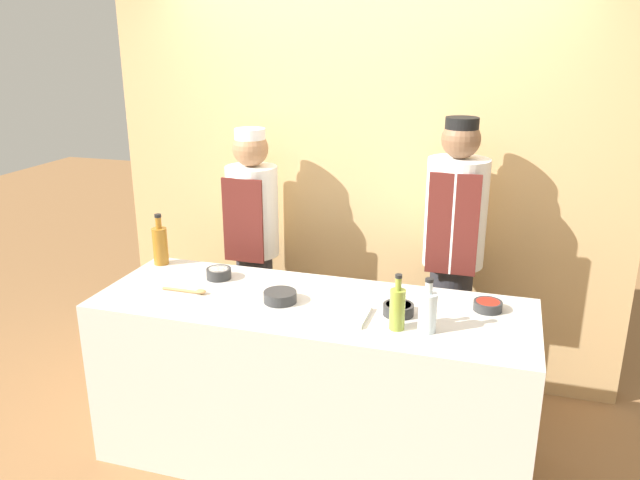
{
  "coord_description": "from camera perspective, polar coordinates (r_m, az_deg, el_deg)",
  "views": [
    {
      "loc": [
        0.87,
        -2.7,
        2.16
      ],
      "look_at": [
        0.0,
        0.15,
        1.18
      ],
      "focal_mm": 35.0,
      "sensor_mm": 36.0,
      "label": 1
    }
  ],
  "objects": [
    {
      "name": "sauce_bowl_purple",
      "position": [
        2.99,
        7.18,
        -6.25
      ],
      "size": [
        0.15,
        0.15,
        0.05
      ],
      "color": "#2D2D2D",
      "rests_on": "counter"
    },
    {
      "name": "counter",
      "position": [
        3.31,
        -0.78,
        -12.86
      ],
      "size": [
        2.18,
        0.75,
        0.9
      ],
      "color": "beige",
      "rests_on": "ground_plane"
    },
    {
      "name": "bottle_amber",
      "position": [
        3.7,
        -14.4,
        -0.41
      ],
      "size": [
        0.09,
        0.09,
        0.3
      ],
      "color": "#9E661E",
      "rests_on": "counter"
    },
    {
      "name": "sauce_bowl_orange",
      "position": [
        3.11,
        -3.67,
        -5.14
      ],
      "size": [
        0.17,
        0.17,
        0.05
      ],
      "color": "#2D2D2D",
      "rests_on": "counter"
    },
    {
      "name": "cabinet_wall",
      "position": [
        4.01,
        3.96,
        4.33
      ],
      "size": [
        3.28,
        0.18,
        2.4
      ],
      "color": "tan",
      "rests_on": "ground_plane"
    },
    {
      "name": "wooden_spoon",
      "position": [
        3.28,
        -11.78,
        -4.57
      ],
      "size": [
        0.25,
        0.04,
        0.03
      ],
      "color": "#B2844C",
      "rests_on": "counter"
    },
    {
      "name": "bottle_oil",
      "position": [
        2.82,
        7.09,
        -6.17
      ],
      "size": [
        0.07,
        0.07,
        0.26
      ],
      "color": "olive",
      "rests_on": "counter"
    },
    {
      "name": "chef_left",
      "position": [
        3.95,
        -6.09,
        -0.48
      ],
      "size": [
        0.32,
        0.32,
        1.63
      ],
      "color": "#28282D",
      "rests_on": "ground_plane"
    },
    {
      "name": "sauce_bowl_white",
      "position": [
        3.44,
        -9.23,
        -2.98
      ],
      "size": [
        0.13,
        0.13,
        0.06
      ],
      "color": "#2D2D2D",
      "rests_on": "counter"
    },
    {
      "name": "ground_plane",
      "position": [
        3.57,
        -0.75,
        -19.06
      ],
      "size": [
        14.0,
        14.0,
        0.0
      ],
      "primitive_type": "plane",
      "color": "olive"
    },
    {
      "name": "sauce_bowl_red",
      "position": [
        3.12,
        15.09,
        -5.78
      ],
      "size": [
        0.14,
        0.14,
        0.05
      ],
      "color": "#2D2D2D",
      "rests_on": "counter"
    },
    {
      "name": "bottle_clear",
      "position": [
        2.82,
        9.81,
        -6.4
      ],
      "size": [
        0.08,
        0.08,
        0.25
      ],
      "color": "silver",
      "rests_on": "counter"
    },
    {
      "name": "chef_right",
      "position": [
        3.65,
        12.04,
        -1.49
      ],
      "size": [
        0.34,
        0.34,
        1.74
      ],
      "color": "#28282D",
      "rests_on": "ground_plane"
    },
    {
      "name": "cutting_board",
      "position": [
        2.97,
        1.48,
        -6.74
      ],
      "size": [
        0.3,
        0.23,
        0.02
      ],
      "color": "white",
      "rests_on": "counter"
    }
  ]
}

